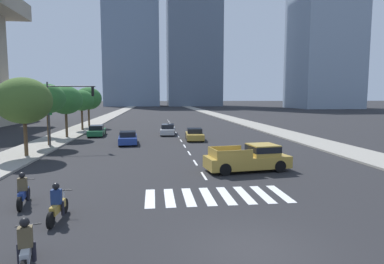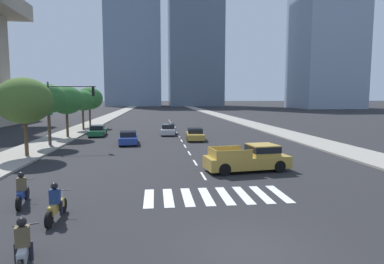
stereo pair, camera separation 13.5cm
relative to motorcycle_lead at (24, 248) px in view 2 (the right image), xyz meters
The scene contains 21 objects.
ground_plane 6.45m from the motorcycle_lead, ahead, with size 800.00×800.00×0.00m, color #232326.
sidewalk_east 36.35m from the motorcycle_lead, 56.58° to the left, with size 4.00×260.00×0.15m, color gray.
sidewalk_west 31.18m from the motorcycle_lead, 103.32° to the left, with size 4.00×260.00×0.15m, color gray.
crosswalk_near 8.77m from the motorcycle_lead, 42.81° to the left, with size 6.75×2.87×0.01m.
lane_divider_center 34.55m from the motorcycle_lead, 79.29° to the left, with size 0.14×50.00×0.01m.
motorcycle_lead is the anchor object (origin of this frame).
motorcycle_trailing 5.99m from the motorcycle_lead, 111.17° to the left, with size 0.71×2.14×1.49m.
motorcycle_third 3.60m from the motorcycle_lead, 92.97° to the left, with size 0.70×2.16×1.49m.
pickup_truck 14.60m from the motorcycle_lead, 48.76° to the left, with size 5.54×2.62×1.67m.
sedan_green_0 31.80m from the motorcycle_lead, 96.10° to the left, with size 1.98×4.71×1.30m.
sedan_blue_1 24.12m from the motorcycle_lead, 87.87° to the left, with size 2.04×4.48×1.28m.
sedan_silver_2 32.34m from the motorcycle_lead, 80.64° to the left, with size 2.07×4.86×1.32m.
sedan_gold_3 27.56m from the motorcycle_lead, 73.27° to the left, with size 2.05×4.42×1.25m.
traffic_signal_far 22.73m from the motorcycle_lead, 101.37° to the left, with size 4.52×0.28×5.90m.
street_tree_nearest 19.01m from the motorcycle_lead, 110.05° to the left, with size 4.17×4.17×6.03m.
street_tree_second 24.35m from the motorcycle_lead, 105.40° to the left, with size 3.26×3.26×5.78m.
street_tree_third 30.47m from the motorcycle_lead, 102.19° to the left, with size 3.76×3.76×5.80m.
street_tree_fourth 38.57m from the motorcycle_lead, 99.57° to the left, with size 3.37×3.37×5.52m.
street_tree_fifth 43.35m from the motorcycle_lead, 98.50° to the left, with size 4.01×4.01×6.04m.
office_tower_left_skyline 173.40m from the motorcycle_lead, 92.47° to the left, with size 28.30×21.00×73.85m.
office_tower_center_skyline 178.60m from the motorcycle_lead, 81.50° to the left, with size 27.93×24.90×107.98m.
Camera 2 is at (-2.82, -9.28, 4.67)m, focal length 30.55 mm.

